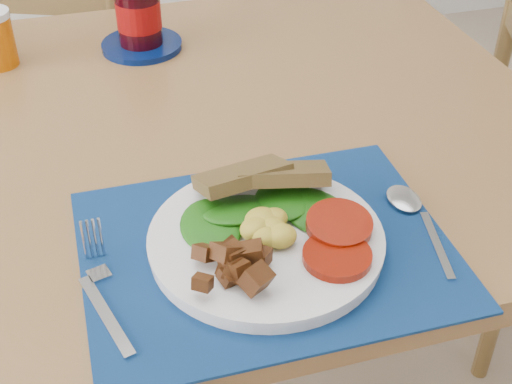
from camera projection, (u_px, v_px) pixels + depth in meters
table at (88, 186)px, 1.05m from camera, size 1.40×0.90×0.75m
chair_far at (59, 41)px, 1.66m from camera, size 0.54×0.53×1.14m
placemat at (266, 248)px, 0.82m from camera, size 0.42×0.33×0.00m
breakfast_plate at (262, 238)px, 0.80m from camera, size 0.26×0.26×0.06m
fork at (101, 289)px, 0.76m from camera, size 0.05×0.18×0.00m
spoon at (414, 214)px, 0.86m from camera, size 0.04×0.17×0.01m
jam_on_saucer at (139, 18)px, 1.20m from camera, size 0.14×0.14×0.13m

